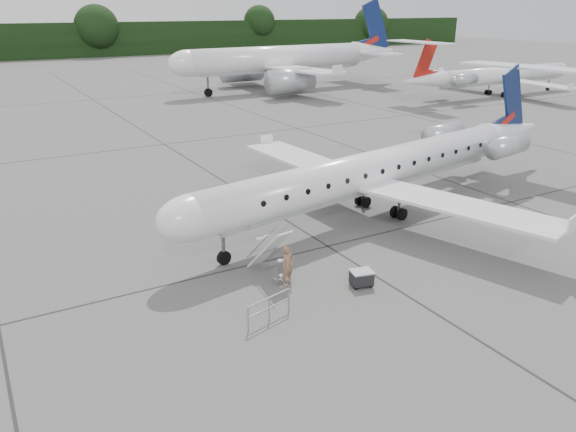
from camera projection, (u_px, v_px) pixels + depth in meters
ground at (465, 264)px, 27.08m from camera, size 320.00×320.00×0.00m
treeline at (47, 41)px, 131.06m from camera, size 260.00×4.00×8.00m
main_regional_jet at (371, 152)px, 31.90m from camera, size 33.79×26.91×7.80m
airstair at (269, 251)px, 25.61m from camera, size 1.24×2.42×2.44m
passenger at (287, 266)px, 24.77m from camera, size 0.79×0.64×1.88m
safety_railing at (269, 309)px, 22.10m from camera, size 2.15×0.64×1.00m
baggage_cart at (361, 278)px, 24.86m from camera, size 1.06×0.94×0.79m
bg_narrowbody at (278, 46)px, 80.27m from camera, size 35.89×26.27×12.66m
bg_regional_right at (505, 67)px, 76.68m from camera, size 29.89×21.61×7.81m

